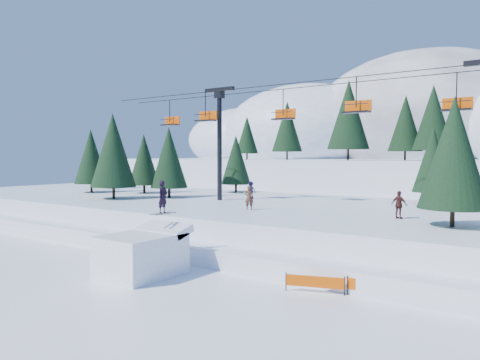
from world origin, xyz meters
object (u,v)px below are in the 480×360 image
Objects in this scene: jump_kicker at (143,253)px; banner_near at (315,282)px; chairlift at (327,121)px; banner_far at (377,287)px.

banner_near is at bearing 15.32° from jump_kicker.
jump_kicker is at bearing -101.48° from chairlift.
banner_near is (9.19, 2.52, -0.72)m from jump_kicker.
chairlift is at bearing 123.82° from banner_far.
banner_near is 0.95× the size of banner_far.
chairlift is 16.19× the size of banner_far.
jump_kicker is 1.92× the size of banner_near.
banner_far is at bearing -56.18° from chairlift.
banner_near is (5.89, -13.75, -8.78)m from chairlift.
banner_near is 2.88m from banner_far.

